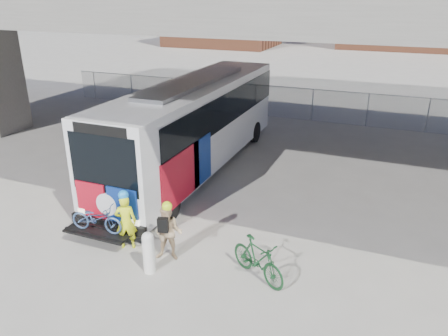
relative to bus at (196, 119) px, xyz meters
The scene contains 9 objects.
ground 4.21m from the bus, 56.65° to the right, with size 160.00×160.00×0.00m, color #9E9991.
bus is the anchor object (origin of this frame).
overpass 4.96m from the bus, 25.68° to the left, with size 40.00×16.00×7.95m.
chainlink_fence 9.21m from the bus, 77.42° to the left, with size 30.00×0.06×30.00m.
brick_buildings 45.42m from the bus, 85.91° to the left, with size 54.00×22.00×12.00m.
bollard 7.56m from the bus, 74.17° to the right, with size 0.31×0.31×1.18m.
cyclist_hivis 6.51m from the bus, 82.71° to the right, with size 0.71×0.62×1.81m.
cyclist_tan 6.89m from the bus, 70.94° to the right, with size 0.91×0.79×1.76m.
bike_parked 8.06m from the bus, 53.18° to the right, with size 0.53×1.87×1.12m, color #154120.
Camera 1 is at (5.48, -12.32, 6.87)m, focal length 35.00 mm.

